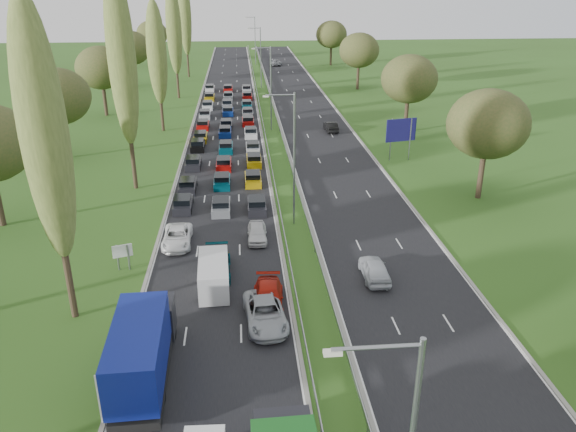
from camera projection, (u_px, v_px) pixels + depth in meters
name	position (u px, v px, depth m)	size (l,w,h in m)	color
ground	(271.00, 127.00, 85.48)	(260.00, 260.00, 0.00)	#2D4F18
near_carriageway	(226.00, 124.00, 87.24)	(10.50, 215.00, 0.04)	black
far_carriageway	(312.00, 122.00, 88.31)	(10.50, 215.00, 0.04)	black
central_reservation	(270.00, 119.00, 87.56)	(2.36, 215.00, 0.32)	gray
lamp_columns	(271.00, 89.00, 81.31)	(0.18, 140.18, 12.00)	gray
poplar_row	(144.00, 53.00, 68.53)	(2.80, 127.80, 22.44)	#2D2116
woodland_left	(48.00, 102.00, 64.44)	(8.00, 166.00, 11.10)	#2D2116
woodland_right	(428.00, 90.00, 71.81)	(8.00, 153.00, 11.10)	#2D2116
traffic_queue_fill	(226.00, 129.00, 82.54)	(9.07, 67.84, 0.80)	black
near_car_2	(177.00, 237.00, 47.19)	(2.33, 5.05, 1.40)	white
near_car_7	(217.00, 264.00, 42.49)	(2.11, 5.20, 1.51)	#05434E
near_car_8	(217.00, 264.00, 42.71)	(1.70, 4.22, 1.44)	gold
near_car_10	(265.00, 313.00, 36.30)	(2.53, 5.49, 1.53)	#A1A6AA
near_car_11	(268.00, 297.00, 38.15)	(2.03, 5.00, 1.45)	#A21509
near_car_12	(257.00, 232.00, 48.05)	(1.64, 4.08, 1.39)	silver
far_car_0	(375.00, 269.00, 41.79)	(1.83, 4.54, 1.55)	#B8BCC3
far_car_1	(331.00, 127.00, 82.40)	(1.53, 4.39, 1.44)	black
far_car_2	(276.00, 62.00, 146.07)	(2.53, 5.50, 1.53)	gray
blue_lorry	(142.00, 348.00, 30.68)	(2.66, 9.59, 4.05)	black
white_van_rear	(214.00, 273.00, 40.57)	(2.11, 5.38, 2.16)	silver
info_sign	(123.00, 254.00, 42.85)	(1.46, 0.57, 2.10)	gray
direction_sign	(401.00, 132.00, 68.28)	(3.92, 1.00, 5.20)	gray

